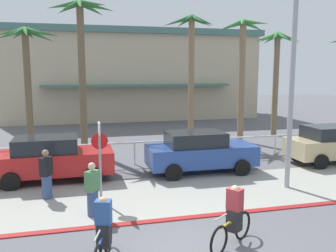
% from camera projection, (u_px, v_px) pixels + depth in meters
% --- Properties ---
extents(ground_plane, '(80.00, 80.00, 0.00)m').
position_uv_depth(ground_plane, '(130.00, 157.00, 17.71)').
color(ground_plane, '#5B5B60').
extents(sidewalk_strip, '(44.00, 4.00, 0.02)m').
position_uv_depth(sidewalk_strip, '(155.00, 196.00, 12.15)').
color(sidewalk_strip, '#9E9E93').
rests_on(sidewalk_strip, ground).
extents(curb_paint, '(44.00, 0.24, 0.03)m').
position_uv_depth(curb_paint, '(171.00, 219.00, 10.24)').
color(curb_paint, maroon).
rests_on(curb_paint, ground).
extents(building_backdrop, '(21.87, 9.52, 7.58)m').
position_uv_depth(building_backdrop, '(130.00, 74.00, 33.12)').
color(building_backdrop, '#BCAD8E').
rests_on(building_backdrop, ground).
extents(rail_fence, '(23.24, 0.08, 1.04)m').
position_uv_depth(rail_fence, '(134.00, 146.00, 16.15)').
color(rail_fence, white).
rests_on(rail_fence, ground).
extents(stop_sign_bike_lane, '(0.52, 0.56, 2.56)m').
position_uv_depth(stop_sign_bike_lane, '(100.00, 151.00, 11.37)').
color(stop_sign_bike_lane, gray).
rests_on(stop_sign_bike_lane, ground).
extents(streetlight_curb, '(0.24, 2.54, 7.50)m').
position_uv_depth(streetlight_curb, '(297.00, 67.00, 12.22)').
color(streetlight_curb, '#9EA0A5').
rests_on(streetlight_curb, ground).
extents(palm_tree_2, '(3.37, 3.11, 6.44)m').
position_uv_depth(palm_tree_2, '(27.00, 54.00, 19.45)').
color(palm_tree_2, brown).
rests_on(palm_tree_2, ground).
extents(palm_tree_3, '(3.39, 3.45, 7.66)m').
position_uv_depth(palm_tree_3, '(82.00, 37.00, 18.44)').
color(palm_tree_3, brown).
rests_on(palm_tree_3, ground).
extents(palm_tree_4, '(3.02, 3.01, 7.44)m').
position_uv_depth(palm_tree_4, '(191.00, 45.00, 21.71)').
color(palm_tree_4, '#846B4C').
rests_on(palm_tree_4, ground).
extents(palm_tree_5, '(2.91, 3.09, 7.05)m').
position_uv_depth(palm_tree_5, '(242.00, 54.00, 20.92)').
color(palm_tree_5, '#846B4C').
rests_on(palm_tree_5, ground).
extents(palm_tree_6, '(2.93, 3.17, 6.56)m').
position_uv_depth(palm_tree_6, '(276.00, 58.00, 22.97)').
color(palm_tree_6, '#756047').
rests_on(palm_tree_6, ground).
extents(car_red_1, '(4.40, 2.02, 1.69)m').
position_uv_depth(car_red_1, '(52.00, 158.00, 13.78)').
color(car_red_1, red).
rests_on(car_red_1, ground).
extents(car_blue_2, '(4.40, 2.02, 1.69)m').
position_uv_depth(car_blue_2, '(200.00, 152.00, 14.92)').
color(car_blue_2, '#284793').
rests_on(car_blue_2, ground).
extents(car_tan_3, '(4.40, 2.02, 1.69)m').
position_uv_depth(car_tan_3, '(335.00, 144.00, 16.54)').
color(car_tan_3, tan).
rests_on(car_tan_3, ground).
extents(cyclist_yellow_0, '(1.51, 1.11, 1.50)m').
position_uv_depth(cyclist_yellow_0, '(233.00, 217.00, 8.66)').
color(cyclist_yellow_0, black).
rests_on(cyclist_yellow_0, ground).
extents(cyclist_blue_1, '(0.57, 1.76, 1.50)m').
position_uv_depth(cyclist_blue_1, '(103.00, 232.00, 7.87)').
color(cyclist_blue_1, black).
rests_on(cyclist_blue_1, ground).
extents(pedestrian_0, '(0.45, 0.47, 1.58)m').
position_uv_depth(pedestrian_0, '(93.00, 192.00, 10.40)').
color(pedestrian_0, '#384C7A').
rests_on(pedestrian_0, ground).
extents(pedestrian_1, '(0.43, 0.48, 1.64)m').
position_uv_depth(pedestrian_1, '(46.00, 176.00, 11.81)').
color(pedestrian_1, '#384C7A').
rests_on(pedestrian_1, ground).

